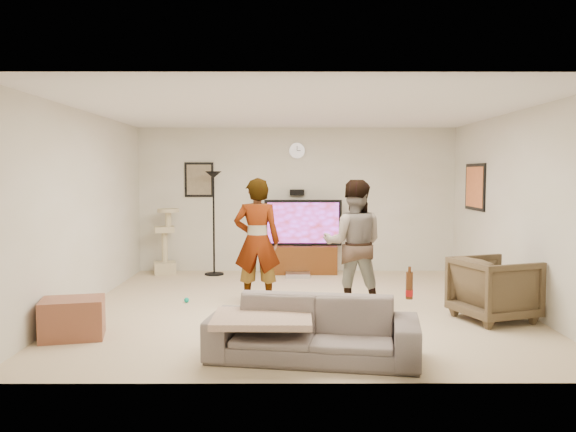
{
  "coord_description": "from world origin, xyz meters",
  "views": [
    {
      "loc": [
        -0.18,
        -7.36,
        1.7
      ],
      "look_at": [
        -0.16,
        0.2,
        1.15
      ],
      "focal_mm": 36.24,
      "sensor_mm": 36.0,
      "label": 1
    }
  ],
  "objects_px": {
    "person_right": "(354,244)",
    "floor_lamp": "(214,224)",
    "sofa": "(313,329)",
    "armchair": "(494,289)",
    "tv_stand": "(303,259)",
    "tv": "(303,223)",
    "beer_bottle": "(409,285)",
    "person_left": "(257,241)",
    "cat_tree": "(165,241)",
    "side_table": "(73,318)"
  },
  "relations": [
    {
      "from": "person_right",
      "to": "floor_lamp",
      "type": "bearing_deg",
      "value": -42.26
    },
    {
      "from": "sofa",
      "to": "armchair",
      "type": "relative_size",
      "value": 2.35
    },
    {
      "from": "tv_stand",
      "to": "tv",
      "type": "relative_size",
      "value": 0.87
    },
    {
      "from": "tv_stand",
      "to": "beer_bottle",
      "type": "height_order",
      "value": "beer_bottle"
    },
    {
      "from": "floor_lamp",
      "to": "person_left",
      "type": "height_order",
      "value": "floor_lamp"
    },
    {
      "from": "cat_tree",
      "to": "beer_bottle",
      "type": "distance_m",
      "value": 5.59
    },
    {
      "from": "floor_lamp",
      "to": "side_table",
      "type": "xyz_separation_m",
      "value": [
        -1.0,
        -3.79,
        -0.66
      ]
    },
    {
      "from": "person_left",
      "to": "person_right",
      "type": "distance_m",
      "value": 1.25
    },
    {
      "from": "person_left",
      "to": "side_table",
      "type": "height_order",
      "value": "person_left"
    },
    {
      "from": "person_left",
      "to": "beer_bottle",
      "type": "height_order",
      "value": "person_left"
    },
    {
      "from": "floor_lamp",
      "to": "sofa",
      "type": "distance_m",
      "value": 4.75
    },
    {
      "from": "sofa",
      "to": "beer_bottle",
      "type": "distance_m",
      "value": 0.97
    },
    {
      "from": "person_right",
      "to": "beer_bottle",
      "type": "bearing_deg",
      "value": 104.31
    },
    {
      "from": "sofa",
      "to": "side_table",
      "type": "height_order",
      "value": "sofa"
    },
    {
      "from": "floor_lamp",
      "to": "armchair",
      "type": "distance_m",
      "value": 4.78
    },
    {
      "from": "person_right",
      "to": "person_left",
      "type": "bearing_deg",
      "value": -1.61
    },
    {
      "from": "tv_stand",
      "to": "cat_tree",
      "type": "xyz_separation_m",
      "value": [
        -2.36,
        -0.05,
        0.32
      ]
    },
    {
      "from": "person_right",
      "to": "beer_bottle",
      "type": "xyz_separation_m",
      "value": [
        0.27,
        -2.08,
        -0.13
      ]
    },
    {
      "from": "tv_stand",
      "to": "beer_bottle",
      "type": "bearing_deg",
      "value": -79.68
    },
    {
      "from": "armchair",
      "to": "person_right",
      "type": "bearing_deg",
      "value": 47.61
    },
    {
      "from": "floor_lamp",
      "to": "cat_tree",
      "type": "distance_m",
      "value": 0.91
    },
    {
      "from": "floor_lamp",
      "to": "person_right",
      "type": "distance_m",
      "value": 3.17
    },
    {
      "from": "sofa",
      "to": "tv",
      "type": "bearing_deg",
      "value": 98.92
    },
    {
      "from": "tv",
      "to": "beer_bottle",
      "type": "height_order",
      "value": "tv"
    },
    {
      "from": "tv_stand",
      "to": "person_left",
      "type": "relative_size",
      "value": 0.7
    },
    {
      "from": "armchair",
      "to": "side_table",
      "type": "xyz_separation_m",
      "value": [
        -4.63,
        -0.73,
        -0.16
      ]
    },
    {
      "from": "beer_bottle",
      "to": "armchair",
      "type": "xyz_separation_m",
      "value": [
        1.29,
        1.42,
        -0.31
      ]
    },
    {
      "from": "armchair",
      "to": "side_table",
      "type": "height_order",
      "value": "armchair"
    },
    {
      "from": "tv",
      "to": "cat_tree",
      "type": "xyz_separation_m",
      "value": [
        -2.36,
        -0.05,
        -0.31
      ]
    },
    {
      "from": "person_right",
      "to": "sofa",
      "type": "height_order",
      "value": "person_right"
    },
    {
      "from": "person_left",
      "to": "beer_bottle",
      "type": "bearing_deg",
      "value": 123.72
    },
    {
      "from": "tv",
      "to": "armchair",
      "type": "distance_m",
      "value": 3.89
    },
    {
      "from": "tv_stand",
      "to": "sofa",
      "type": "xyz_separation_m",
      "value": [
        -0.04,
        -4.63,
        0.04
      ]
    },
    {
      "from": "tv_stand",
      "to": "armchair",
      "type": "height_order",
      "value": "armchair"
    },
    {
      "from": "sofa",
      "to": "floor_lamp",
      "type": "bearing_deg",
      "value": 117.53
    },
    {
      "from": "cat_tree",
      "to": "person_left",
      "type": "distance_m",
      "value": 2.88
    },
    {
      "from": "person_right",
      "to": "beer_bottle",
      "type": "height_order",
      "value": "person_right"
    },
    {
      "from": "beer_bottle",
      "to": "tv",
      "type": "bearing_deg",
      "value": 100.32
    },
    {
      "from": "tv",
      "to": "sofa",
      "type": "height_order",
      "value": "tv"
    },
    {
      "from": "floor_lamp",
      "to": "beer_bottle",
      "type": "relative_size",
      "value": 6.95
    },
    {
      "from": "side_table",
      "to": "armchair",
      "type": "bearing_deg",
      "value": 8.93
    },
    {
      "from": "floor_lamp",
      "to": "armchair",
      "type": "bearing_deg",
      "value": -40.02
    },
    {
      "from": "tv",
      "to": "cat_tree",
      "type": "relative_size",
      "value": 1.18
    },
    {
      "from": "tv",
      "to": "sofa",
      "type": "distance_m",
      "value": 4.67
    },
    {
      "from": "tv",
      "to": "floor_lamp",
      "type": "distance_m",
      "value": 1.51
    },
    {
      "from": "floor_lamp",
      "to": "cat_tree",
      "type": "height_order",
      "value": "floor_lamp"
    },
    {
      "from": "tv",
      "to": "cat_tree",
      "type": "height_order",
      "value": "tv"
    },
    {
      "from": "floor_lamp",
      "to": "person_right",
      "type": "xyz_separation_m",
      "value": [
        2.08,
        -2.4,
        -0.05
      ]
    },
    {
      "from": "person_left",
      "to": "sofa",
      "type": "bearing_deg",
      "value": 105.49
    },
    {
      "from": "floor_lamp",
      "to": "person_left",
      "type": "xyz_separation_m",
      "value": [
        0.84,
        -2.22,
        -0.04
      ]
    }
  ]
}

